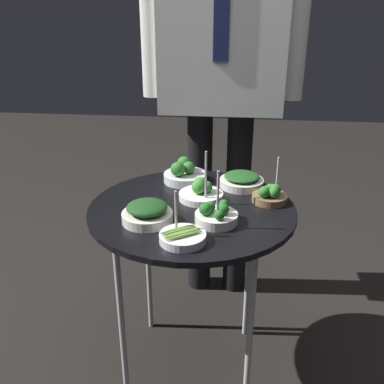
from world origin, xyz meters
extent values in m
plane|color=black|center=(0.00, 0.00, 0.00)|extent=(8.00, 8.00, 0.00)
cylinder|color=black|center=(0.00, 0.00, 0.66)|extent=(0.66, 0.66, 0.02)
cylinder|color=#B7B7BC|center=(0.20, -0.20, 0.33)|extent=(0.02, 0.02, 0.65)
cylinder|color=#B7B7BC|center=(-0.20, -0.20, 0.33)|extent=(0.02, 0.02, 0.65)
cylinder|color=#B7B7BC|center=(0.20, 0.20, 0.33)|extent=(0.02, 0.02, 0.65)
cylinder|color=#B7B7BC|center=(-0.20, 0.20, 0.33)|extent=(0.02, 0.02, 0.65)
cylinder|color=silver|center=(0.00, -0.23, 0.68)|extent=(0.13, 0.13, 0.02)
ellipsoid|color=#7AA847|center=(0.01, -0.24, 0.70)|extent=(0.10, 0.07, 0.01)
ellipsoid|color=#7AA847|center=(0.00, -0.23, 0.70)|extent=(0.10, 0.07, 0.01)
ellipsoid|color=#7AA847|center=(0.00, -0.23, 0.70)|extent=(0.10, 0.07, 0.01)
ellipsoid|color=#7AA847|center=(-0.01, -0.22, 0.70)|extent=(0.10, 0.07, 0.01)
ellipsoid|color=#7AA847|center=(-0.02, -0.21, 0.70)|extent=(0.10, 0.07, 0.01)
cylinder|color=#ADADB2|center=(-0.02, -0.19, 0.74)|extent=(0.01, 0.01, 0.13)
cylinder|color=silver|center=(-0.12, -0.12, 0.69)|extent=(0.15, 0.15, 0.03)
ellipsoid|color=#194219|center=(-0.12, -0.12, 0.72)|extent=(0.12, 0.12, 0.03)
cylinder|color=white|center=(0.02, 0.06, 0.68)|extent=(0.15, 0.15, 0.02)
sphere|color=#387F2D|center=(0.04, 0.07, 0.71)|extent=(0.04, 0.04, 0.04)
sphere|color=#387F2D|center=(0.02, 0.07, 0.72)|extent=(0.05, 0.05, 0.05)
sphere|color=#387F2D|center=(0.02, 0.05, 0.72)|extent=(0.05, 0.05, 0.05)
cylinder|color=#ADADB2|center=(0.04, 0.02, 0.76)|extent=(0.01, 0.01, 0.18)
cylinder|color=silver|center=(0.16, 0.19, 0.68)|extent=(0.16, 0.16, 0.03)
ellipsoid|color=#1E4C1E|center=(0.16, 0.19, 0.71)|extent=(0.12, 0.12, 0.02)
cylinder|color=silver|center=(-0.05, 0.21, 0.69)|extent=(0.16, 0.16, 0.03)
sphere|color=#2D7028|center=(-0.04, 0.21, 0.73)|extent=(0.05, 0.05, 0.05)
sphere|color=#2D7028|center=(-0.06, 0.25, 0.73)|extent=(0.05, 0.05, 0.05)
sphere|color=#2D7028|center=(-0.07, 0.18, 0.73)|extent=(0.05, 0.05, 0.05)
cylinder|color=silver|center=(0.08, -0.10, 0.69)|extent=(0.13, 0.13, 0.03)
sphere|color=#236023|center=(0.10, -0.11, 0.72)|extent=(0.03, 0.03, 0.03)
sphere|color=#236023|center=(0.10, -0.07, 0.72)|extent=(0.03, 0.03, 0.03)
sphere|color=#236023|center=(0.06, -0.09, 0.72)|extent=(0.03, 0.03, 0.03)
sphere|color=#236023|center=(0.05, -0.12, 0.72)|extent=(0.04, 0.04, 0.04)
sphere|color=#236023|center=(0.09, -0.14, 0.72)|extent=(0.03, 0.03, 0.03)
cylinder|color=#ADADB2|center=(0.09, -0.14, 0.76)|extent=(0.01, 0.01, 0.17)
cylinder|color=brown|center=(0.25, 0.07, 0.68)|extent=(0.12, 0.12, 0.02)
sphere|color=#2D7028|center=(0.26, 0.07, 0.71)|extent=(0.04, 0.04, 0.04)
sphere|color=#2D7028|center=(0.25, 0.08, 0.71)|extent=(0.03, 0.03, 0.03)
sphere|color=#2D7028|center=(0.24, 0.07, 0.71)|extent=(0.03, 0.03, 0.03)
sphere|color=#2D7028|center=(0.23, 0.04, 0.71)|extent=(0.04, 0.04, 0.04)
sphere|color=#2D7028|center=(0.26, 0.04, 0.71)|extent=(0.03, 0.03, 0.03)
cylinder|color=#ADADB2|center=(0.27, 0.09, 0.75)|extent=(0.01, 0.01, 0.14)
cylinder|color=black|center=(-0.03, 0.53, 0.43)|extent=(0.11, 0.11, 0.87)
cylinder|color=black|center=(0.15, 0.53, 0.43)|extent=(0.11, 0.11, 0.87)
cube|color=white|center=(0.06, 0.53, 1.19)|extent=(0.49, 0.23, 0.65)
cube|color=navy|center=(0.06, 0.41, 1.27)|extent=(0.06, 0.01, 0.39)
cylinder|color=white|center=(-0.22, 0.53, 1.22)|extent=(0.08, 0.08, 0.60)
cylinder|color=white|center=(0.34, 0.53, 1.22)|extent=(0.08, 0.08, 0.60)
camera|label=1|loc=(0.14, -1.23, 1.26)|focal=40.00mm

